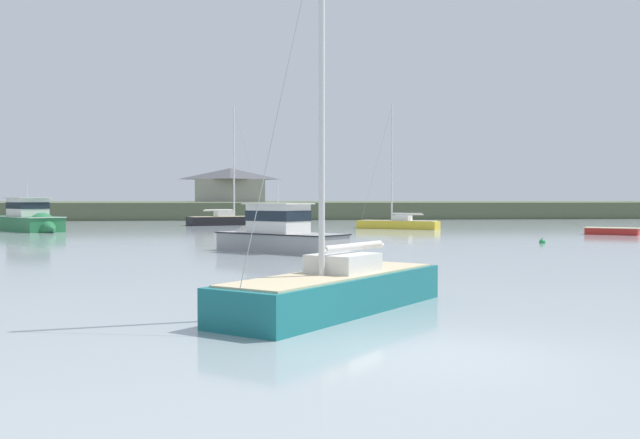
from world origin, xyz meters
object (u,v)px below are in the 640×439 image
object	(u,v)px
sailboat_yellow	(398,226)
sailboat_teal	(335,302)
cruiser_green	(31,223)
dinghy_red	(612,232)
cruiser_grey	(270,240)
sailboat_black	(228,223)
mooring_buoy_green	(542,242)

from	to	relation	value
sailboat_yellow	sailboat_teal	world-z (taller)	sailboat_yellow
cruiser_green	dinghy_red	size ratio (longest dim) A/B	2.43
sailboat_teal	cruiser_grey	size ratio (longest dim) A/B	1.38
sailboat_yellow	sailboat_black	world-z (taller)	sailboat_black
dinghy_red	sailboat_yellow	distance (m)	16.75
dinghy_red	mooring_buoy_green	distance (m)	12.29
sailboat_yellow	sailboat_black	size ratio (longest dim) A/B	0.91
sailboat_black	cruiser_grey	distance (m)	33.96
sailboat_yellow	sailboat_teal	bearing A→B (deg)	-105.00
cruiser_grey	mooring_buoy_green	xyz separation A→B (m)	(15.46, 4.25, -0.49)
dinghy_red	sailboat_teal	world-z (taller)	sailboat_teal
sailboat_yellow	sailboat_black	distance (m)	17.26
dinghy_red	sailboat_teal	distance (m)	39.20
cruiser_green	sailboat_teal	size ratio (longest dim) A/B	0.98
dinghy_red	sailboat_black	distance (m)	33.97
dinghy_red	mooring_buoy_green	world-z (taller)	dinghy_red
sailboat_black	mooring_buoy_green	xyz separation A→B (m)	(17.69, -29.64, -0.18)
mooring_buoy_green	dinghy_red	bearing A→B (deg)	43.69
dinghy_red	cruiser_grey	distance (m)	27.49
cruiser_grey	mooring_buoy_green	size ratio (longest dim) A/B	16.92
cruiser_grey	mooring_buoy_green	world-z (taller)	cruiser_grey
cruiser_green	sailboat_black	distance (m)	18.44
cruiser_grey	sailboat_black	bearing A→B (deg)	93.76
cruiser_green	sailboat_black	bearing A→B (deg)	36.12
cruiser_green	sailboat_black	world-z (taller)	sailboat_black
dinghy_red	sailboat_black	xyz separation A→B (m)	(-26.58, 21.15, 0.07)
dinghy_red	mooring_buoy_green	size ratio (longest dim) A/B	9.37
cruiser_green	cruiser_grey	distance (m)	28.69
cruiser_green	sailboat_teal	distance (m)	44.96
cruiser_green	mooring_buoy_green	world-z (taller)	cruiser_green
sailboat_black	sailboat_teal	xyz separation A→B (m)	(2.71, -52.23, -0.02)
dinghy_red	cruiser_grey	bearing A→B (deg)	-152.38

